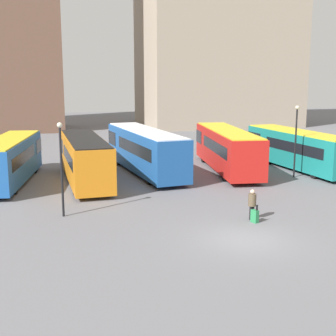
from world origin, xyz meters
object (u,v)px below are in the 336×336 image
Objects in this scene: bus_3 at (227,148)px; lamp_post_1 at (296,135)px; bus_4 at (298,148)px; suitcase at (255,216)px; traveler at (252,202)px; lamp_post_0 at (61,161)px; bus_0 at (9,159)px; bus_2 at (145,149)px; bus_1 at (85,158)px.

bus_3 is 2.34× the size of lamp_post_1.
suitcase is (-9.49, -12.36, -1.31)m from bus_4.
traveler is 10.11m from lamp_post_0.
bus_2 reaches higher than bus_0.
lamp_post_1 reaches higher than bus_3.
bus_1 is 11.28m from bus_3.
bus_2 reaches higher than bus_3.
suitcase is (2.76, -13.88, -1.47)m from bus_2.
bus_1 is at bearing 104.93° from bus_3.
lamp_post_0 is at bearing -161.13° from lamp_post_1.
suitcase is 10.35m from lamp_post_0.
bus_4 is at bearing -103.62° from bus_2.
traveler is 0.32× the size of lamp_post_0.
bus_4 is at bearing 56.83° from lamp_post_1.
bus_0 reaches higher than bus_4.
bus_2 is (9.81, 1.15, 0.13)m from bus_0.
bus_0 is 0.87× the size of bus_2.
lamp_post_0 reaches higher than bus_3.
bus_0 is 0.89× the size of bus_3.
suitcase is (-0.07, -0.51, -0.62)m from traveler.
traveler is (-9.42, -11.85, -0.69)m from bus_4.
bus_0 is 9.88m from bus_2.
bus_2 is 13.69m from traveler.
bus_3 is 7.68× the size of traveler.
bus_1 is 11.41× the size of suitcase.
lamp_post_1 is at bearing -100.47° from bus_1.
bus_0 is 1.01× the size of bus_1.
traveler is (12.65, -12.22, -0.73)m from bus_0.
traveler is 0.80m from suitcase.
bus_4 is at bearing 25.03° from lamp_post_0.
lamp_post_0 is 17.81m from lamp_post_1.
bus_1 is 2.17× the size of lamp_post_0.
bus_1 is 17.01m from bus_4.
suitcase is 0.19× the size of lamp_post_0.
bus_3 is at bearing -36.55° from suitcase.
lamp_post_0 reaches higher than traveler.
lamp_post_1 is at bearing -89.84° from bus_0.
bus_4 is 20.83m from lamp_post_0.
bus_3 reaches higher than bus_0.
bus_2 is 14.23m from suitcase.
bus_0 is at bearing 75.40° from bus_1.
lamp_post_1 is (7.43, 8.81, 2.17)m from traveler.
suitcase is at bearing -175.30° from bus_2.
bus_4 is at bearing -58.36° from suitcase.
bus_2 is 12.35m from bus_4.
suitcase is at bearing -128.83° from lamp_post_1.
bus_2 is 6.49m from bus_3.
lamp_post_0 reaches higher than bus_1.
suitcase is at bearing -148.97° from bus_1.
traveler is at bearing -17.95° from lamp_post_0.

